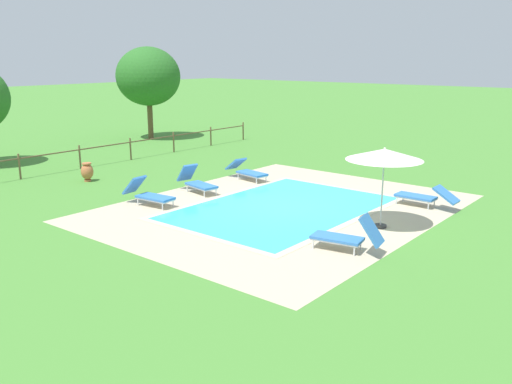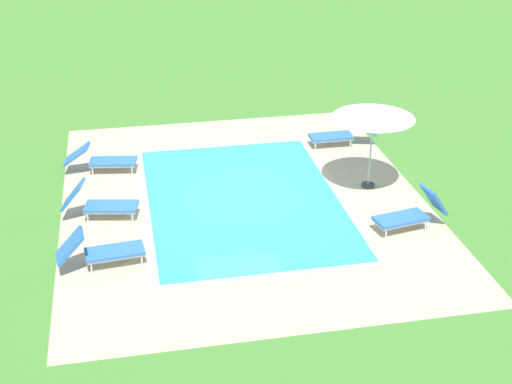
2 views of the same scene
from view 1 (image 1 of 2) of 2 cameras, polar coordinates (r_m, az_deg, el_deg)
ground_plane at (r=17.86m, az=2.75°, el=-1.67°), size 160.00×160.00×0.00m
pool_deck_paving at (r=17.86m, az=2.75°, el=-1.66°), size 11.65×9.34×0.01m
swimming_pool_water at (r=17.86m, az=2.75°, el=-1.65°), size 7.23×4.91×0.01m
pool_coping_rim at (r=17.85m, az=2.75°, el=-1.64°), size 7.71×5.39×0.01m
sun_lounger_north_near_steps at (r=21.83m, az=-0.94°, el=2.25°), size 0.90×2.08×0.83m
sun_lounger_north_mid at (r=19.89m, az=-6.21°, el=1.07°), size 0.94×1.94×0.99m
sun_lounger_north_far at (r=18.39m, az=-11.19°, el=-0.21°), size 0.79×1.96×0.94m
sun_lounger_north_end at (r=13.99m, az=9.54°, el=-4.62°), size 0.92×1.89×1.02m
sun_lounger_south_mid at (r=18.69m, az=17.30°, el=-0.44°), size 0.61×2.04×0.78m
patio_umbrella_open_foreground at (r=15.72m, az=13.36°, el=3.82°), size 2.19×2.19×2.36m
terracotta_urn_near_fence at (r=22.56m, az=-17.35°, el=2.08°), size 0.48×0.48×0.75m
perimeter_fence at (r=25.22m, az=-18.07°, el=3.87°), size 22.36×0.08×1.05m
tree_west_mid at (r=33.40m, az=-11.27°, el=11.83°), size 3.79×3.79×5.43m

